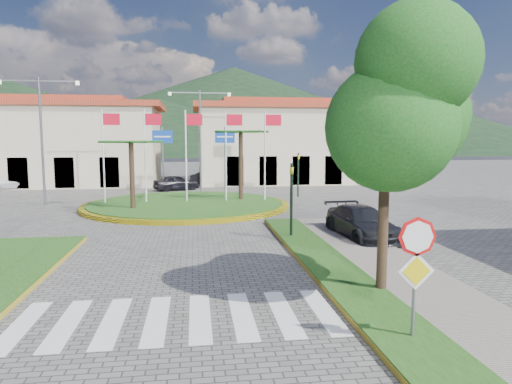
{
  "coord_description": "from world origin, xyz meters",
  "views": [
    {
      "loc": [
        0.53,
        -6.43,
        4.17
      ],
      "look_at": [
        2.47,
        8.0,
        2.49
      ],
      "focal_mm": 32.0,
      "sensor_mm": 36.0,
      "label": 1
    }
  ],
  "objects": [
    {
      "name": "sidewalk_right",
      "position": [
        6.0,
        2.0,
        0.07
      ],
      "size": [
        4.0,
        28.0,
        0.15
      ],
      "primitive_type": "cube",
      "color": "gray",
      "rests_on": "ground"
    },
    {
      "name": "verge_right",
      "position": [
        4.8,
        2.0,
        0.09
      ],
      "size": [
        1.6,
        28.0,
        0.18
      ],
      "primitive_type": "cube",
      "color": "#174313",
      "rests_on": "ground"
    },
    {
      "name": "crosswalk",
      "position": [
        0.0,
        4.0,
        0.01
      ],
      "size": [
        8.0,
        3.0,
        0.01
      ],
      "primitive_type": "cube",
      "color": "silver",
      "rests_on": "ground"
    },
    {
      "name": "roundabout_island",
      "position": [
        0.0,
        22.0,
        0.17
      ],
      "size": [
        12.7,
        12.7,
        6.0
      ],
      "color": "yellow",
      "rests_on": "ground"
    },
    {
      "name": "stop_sign",
      "position": [
        4.9,
        1.96,
        1.79
      ],
      "size": [
        0.8,
        0.11,
        2.65
      ],
      "color": "slate",
      "rests_on": "ground"
    },
    {
      "name": "deciduous_tree",
      "position": [
        5.5,
        5.0,
        5.18
      ],
      "size": [
        3.6,
        3.6,
        6.8
      ],
      "color": "black",
      "rests_on": "ground"
    },
    {
      "name": "traffic_light_right",
      "position": [
        4.5,
        12.0,
        1.94
      ],
      "size": [
        0.15,
        0.18,
        3.2
      ],
      "color": "black",
      "rests_on": "ground"
    },
    {
      "name": "traffic_light_far",
      "position": [
        8.0,
        26.0,
        1.94
      ],
      "size": [
        0.18,
        0.15,
        3.2
      ],
      "color": "black",
      "rests_on": "ground"
    },
    {
      "name": "direction_sign_west",
      "position": [
        -2.0,
        30.97,
        3.53
      ],
      "size": [
        1.6,
        0.14,
        5.2
      ],
      "color": "slate",
      "rests_on": "ground"
    },
    {
      "name": "direction_sign_east",
      "position": [
        3.0,
        30.97,
        3.53
      ],
      "size": [
        1.6,
        0.14,
        5.2
      ],
      "color": "slate",
      "rests_on": "ground"
    },
    {
      "name": "street_lamp_centre",
      "position": [
        1.0,
        30.0,
        4.5
      ],
      "size": [
        4.8,
        0.16,
        8.0
      ],
      "color": "slate",
      "rests_on": "ground"
    },
    {
      "name": "street_lamp_west",
      "position": [
        -9.0,
        24.0,
        4.5
      ],
      "size": [
        4.8,
        0.16,
        8.0
      ],
      "color": "slate",
      "rests_on": "ground"
    },
    {
      "name": "building_left",
      "position": [
        -14.0,
        38.0,
        3.9
      ],
      "size": [
        23.32,
        9.54,
        8.05
      ],
      "color": "beige",
      "rests_on": "ground"
    },
    {
      "name": "building_right",
      "position": [
        10.0,
        38.0,
        3.9
      ],
      "size": [
        19.08,
        9.54,
        8.05
      ],
      "color": "beige",
      "rests_on": "ground"
    },
    {
      "name": "hill_far_west",
      "position": [
        -55.0,
        140.0,
        11.0
      ],
      "size": [
        140.0,
        140.0,
        22.0
      ],
      "primitive_type": "cone",
      "color": "black",
      "rests_on": "ground"
    },
    {
      "name": "hill_far_mid",
      "position": [
        15.0,
        160.0,
        15.0
      ],
      "size": [
        180.0,
        180.0,
        30.0
      ],
      "primitive_type": "cone",
      "color": "black",
      "rests_on": "ground"
    },
    {
      "name": "hill_far_east",
      "position": [
        70.0,
        135.0,
        9.0
      ],
      "size": [
        120.0,
        120.0,
        18.0
      ],
      "primitive_type": "cone",
      "color": "black",
      "rests_on": "ground"
    },
    {
      "name": "hill_near_back",
      "position": [
        -10.0,
        130.0,
        8.0
      ],
      "size": [
        110.0,
        110.0,
        16.0
      ],
      "primitive_type": "cone",
      "color": "black",
      "rests_on": "ground"
    },
    {
      "name": "white_van",
      "position": [
        -14.5,
        34.3,
        0.55
      ],
      "size": [
        4.18,
        2.38,
        1.1
      ],
      "primitive_type": "imported",
      "rotation": [
        0.0,
        0.0,
        1.72
      ],
      "color": "white",
      "rests_on": "ground"
    },
    {
      "name": "car_dark_a",
      "position": [
        -1.0,
        31.62,
        0.63
      ],
      "size": [
        4.01,
        2.86,
        1.27
      ],
      "primitive_type": "imported",
      "rotation": [
        0.0,
        0.0,
        1.98
      ],
      "color": "black",
      "rests_on": "ground"
    },
    {
      "name": "car_dark_b",
      "position": [
        2.0,
        36.3,
        0.61
      ],
      "size": [
        3.92,
        2.22,
        1.22
      ],
      "primitive_type": "imported",
      "rotation": [
        0.0,
        0.0,
        1.3
      ],
      "color": "black",
      "rests_on": "ground"
    },
    {
      "name": "car_side_right",
      "position": [
        7.5,
        11.83,
        0.68
      ],
      "size": [
        2.27,
        4.82,
        1.36
      ],
      "primitive_type": "imported",
      "rotation": [
        0.0,
        0.0,
        0.08
      ],
      "color": "black",
      "rests_on": "ground"
    }
  ]
}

